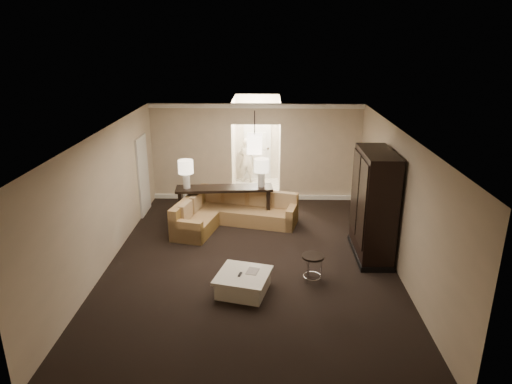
{
  "coord_description": "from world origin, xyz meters",
  "views": [
    {
      "loc": [
        0.32,
        -8.72,
        4.61
      ],
      "look_at": [
        0.07,
        1.2,
        1.17
      ],
      "focal_mm": 32.0,
      "sensor_mm": 36.0,
      "label": 1
    }
  ],
  "objects_px": {
    "drink_table": "(313,263)",
    "coffee_table": "(243,282)",
    "sectional_sofa": "(229,213)",
    "person": "(247,158)",
    "console_table": "(225,201)",
    "armoire": "(373,207)"
  },
  "relations": [
    {
      "from": "console_table",
      "to": "person",
      "type": "xyz_separation_m",
      "value": [
        0.42,
        3.4,
        0.25
      ]
    },
    {
      "from": "coffee_table",
      "to": "drink_table",
      "type": "xyz_separation_m",
      "value": [
        1.34,
        0.45,
        0.2
      ]
    },
    {
      "from": "coffee_table",
      "to": "person",
      "type": "relative_size",
      "value": 0.71
    },
    {
      "from": "console_table",
      "to": "person",
      "type": "height_order",
      "value": "person"
    },
    {
      "from": "person",
      "to": "console_table",
      "type": "bearing_deg",
      "value": 94.57
    },
    {
      "from": "sectional_sofa",
      "to": "drink_table",
      "type": "bearing_deg",
      "value": -42.06
    },
    {
      "from": "sectional_sofa",
      "to": "coffee_table",
      "type": "distance_m",
      "value": 3.24
    },
    {
      "from": "sectional_sofa",
      "to": "armoire",
      "type": "relative_size",
      "value": 1.32
    },
    {
      "from": "coffee_table",
      "to": "person",
      "type": "distance_m",
      "value": 6.83
    },
    {
      "from": "console_table",
      "to": "drink_table",
      "type": "height_order",
      "value": "console_table"
    },
    {
      "from": "drink_table",
      "to": "coffee_table",
      "type": "bearing_deg",
      "value": -161.53
    },
    {
      "from": "drink_table",
      "to": "armoire",
      "type": "bearing_deg",
      "value": 40.18
    },
    {
      "from": "console_table",
      "to": "person",
      "type": "relative_size",
      "value": 1.53
    },
    {
      "from": "armoire",
      "to": "console_table",
      "type": "bearing_deg",
      "value": 151.68
    },
    {
      "from": "armoire",
      "to": "person",
      "type": "height_order",
      "value": "armoire"
    },
    {
      "from": "sectional_sofa",
      "to": "drink_table",
      "type": "relative_size",
      "value": 5.64
    },
    {
      "from": "console_table",
      "to": "armoire",
      "type": "bearing_deg",
      "value": -33.72
    },
    {
      "from": "coffee_table",
      "to": "armoire",
      "type": "height_order",
      "value": "armoire"
    },
    {
      "from": "coffee_table",
      "to": "sectional_sofa",
      "type": "bearing_deg",
      "value": 99.43
    },
    {
      "from": "console_table",
      "to": "sectional_sofa",
      "type": "bearing_deg",
      "value": -65.15
    },
    {
      "from": "armoire",
      "to": "person",
      "type": "xyz_separation_m",
      "value": [
        -2.93,
        5.21,
        -0.31
      ]
    },
    {
      "from": "drink_table",
      "to": "person",
      "type": "height_order",
      "value": "person"
    }
  ]
}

